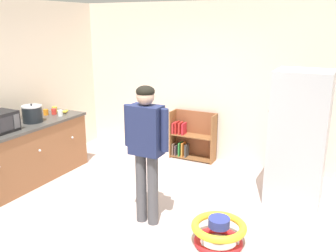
% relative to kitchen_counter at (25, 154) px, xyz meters
% --- Properties ---
extents(ground_plane, '(12.00, 12.00, 0.00)m').
position_rel_kitchen_counter_xyz_m(ground_plane, '(2.20, -0.07, -0.45)').
color(ground_plane, '#C2AEA9').
rests_on(ground_plane, ground).
extents(back_wall, '(5.20, 0.06, 2.70)m').
position_rel_kitchen_counter_xyz_m(back_wall, '(2.20, 2.26, 0.90)').
color(back_wall, beige).
rests_on(back_wall, ground).
extents(left_side_wall, '(0.06, 2.99, 2.70)m').
position_rel_kitchen_counter_xyz_m(left_side_wall, '(-0.43, 0.74, 0.90)').
color(left_side_wall, beige).
rests_on(left_side_wall, ground).
extents(kitchen_counter, '(0.65, 2.15, 0.90)m').
position_rel_kitchen_counter_xyz_m(kitchen_counter, '(0.00, 0.00, 0.00)').
color(kitchen_counter, brown).
rests_on(kitchen_counter, ground).
extents(refrigerator, '(0.73, 0.68, 1.78)m').
position_rel_kitchen_counter_xyz_m(refrigerator, '(3.71, 1.24, 0.44)').
color(refrigerator, '#B7BABF').
rests_on(refrigerator, ground).
extents(bookshelf, '(0.80, 0.28, 0.85)m').
position_rel_kitchen_counter_xyz_m(bookshelf, '(1.81, 2.08, -0.08)').
color(bookshelf, brown).
rests_on(bookshelf, ground).
extents(standing_person, '(0.57, 0.22, 1.68)m').
position_rel_kitchen_counter_xyz_m(standing_person, '(2.22, -0.18, 0.56)').
color(standing_person, '#4B4B50').
rests_on(standing_person, ground).
extents(baby_walker, '(0.60, 0.60, 0.32)m').
position_rel_kitchen_counter_xyz_m(baby_walker, '(3.15, -0.25, -0.29)').
color(baby_walker, red).
rests_on(baby_walker, ground).
extents(crock_pot, '(0.30, 0.30, 0.28)m').
position_rel_kitchen_counter_xyz_m(crock_pot, '(0.01, 0.21, 0.58)').
color(crock_pot, black).
rests_on(crock_pot, kitchen_counter).
extents(banana_bunch, '(0.15, 0.16, 0.04)m').
position_rel_kitchen_counter_xyz_m(banana_bunch, '(0.04, 0.88, 0.48)').
color(banana_bunch, yellow).
rests_on(banana_bunch, kitchen_counter).
extents(green_glass_bottle, '(0.07, 0.07, 0.25)m').
position_rel_kitchen_counter_xyz_m(green_glass_bottle, '(-0.21, -0.14, 0.55)').
color(green_glass_bottle, '#33753D').
rests_on(green_glass_bottle, kitchen_counter).
extents(red_cup, '(0.08, 0.08, 0.09)m').
position_rel_kitchen_counter_xyz_m(red_cup, '(-0.05, 0.72, 0.50)').
color(red_cup, red).
rests_on(red_cup, kitchen_counter).
extents(white_cup, '(0.08, 0.08, 0.09)m').
position_rel_kitchen_counter_xyz_m(white_cup, '(0.12, 0.68, 0.50)').
color(white_cup, white).
rests_on(white_cup, kitchen_counter).
extents(yellow_cup, '(0.08, 0.08, 0.09)m').
position_rel_kitchen_counter_xyz_m(yellow_cup, '(-0.15, 0.84, 0.50)').
color(yellow_cup, yellow).
rests_on(yellow_cup, kitchen_counter).
extents(orange_cup, '(0.08, 0.08, 0.09)m').
position_rel_kitchen_counter_xyz_m(orange_cup, '(-0.13, 0.62, 0.50)').
color(orange_cup, orange).
rests_on(orange_cup, kitchen_counter).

